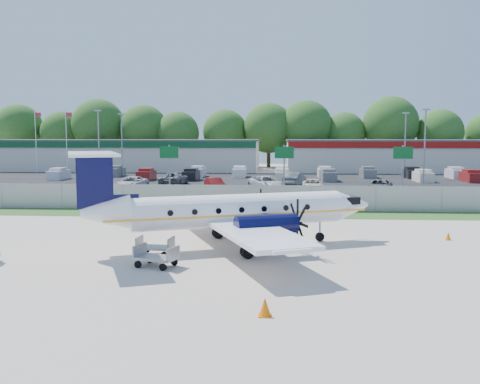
{
  "coord_description": "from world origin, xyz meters",
  "views": [
    {
      "loc": [
        2.37,
        -27.73,
        5.85
      ],
      "look_at": [
        0.0,
        6.0,
        2.3
      ],
      "focal_mm": 40.0,
      "sensor_mm": 36.0,
      "label": 1
    }
  ],
  "objects": [
    {
      "name": "sign_mid",
      "position": [
        3.0,
        22.91,
        3.61
      ],
      "size": [
        1.8,
        0.26,
        5.0
      ],
      "color": "gray",
      "rests_on": "ground"
    },
    {
      "name": "aircraft",
      "position": [
        0.03,
        -0.05,
        1.95
      ],
      "size": [
        16.38,
        15.92,
        5.06
      ],
      "color": "white",
      "rests_on": "ground"
    },
    {
      "name": "flagpole_east",
      "position": [
        -30.92,
        55.0,
        5.64
      ],
      "size": [
        1.06,
        0.12,
        10.0
      ],
      "color": "white",
      "rests_on": "ground"
    },
    {
      "name": "flagpole_west",
      "position": [
        -35.92,
        55.0,
        5.64
      ],
      "size": [
        1.06,
        0.12,
        10.0
      ],
      "color": "white",
      "rests_on": "ground"
    },
    {
      "name": "building_east",
      "position": [
        26.0,
        61.98,
        2.63
      ],
      "size": [
        44.4,
        12.4,
        5.24
      ],
      "color": "silver",
      "rests_on": "ground"
    },
    {
      "name": "parked_car_b",
      "position": [
        -4.35,
        29.08,
        0.0
      ],
      "size": [
        2.87,
        4.42,
        1.38
      ],
      "primitive_type": "imported",
      "rotation": [
        0.0,
        0.0,
        0.37
      ],
      "color": "maroon",
      "rests_on": "ground"
    },
    {
      "name": "light_pole_ne",
      "position": [
        20.0,
        38.0,
        5.23
      ],
      "size": [
        0.9,
        0.35,
        9.09
      ],
      "color": "gray",
      "rests_on": "ground"
    },
    {
      "name": "parked_car_c",
      "position": [
        1.21,
        29.82,
        0.0
      ],
      "size": [
        4.68,
        6.18,
        1.56
      ],
      "primitive_type": "imported",
      "rotation": [
        0.0,
        0.0,
        0.43
      ],
      "color": "silver",
      "rests_on": "ground"
    },
    {
      "name": "building_west",
      "position": [
        -24.0,
        61.98,
        2.63
      ],
      "size": [
        46.4,
        12.4,
        5.24
      ],
      "color": "silver",
      "rests_on": "ground"
    },
    {
      "name": "far_parking_rows",
      "position": [
        0.0,
        45.0,
        0.0
      ],
      "size": [
        56.0,
        10.0,
        1.6
      ],
      "primitive_type": null,
      "color": "gray",
      "rests_on": "ground"
    },
    {
      "name": "tree_line",
      "position": [
        0.0,
        74.0,
        0.0
      ],
      "size": [
        112.0,
        6.0,
        14.0
      ],
      "primitive_type": null,
      "color": "#265318",
      "rests_on": "ground"
    },
    {
      "name": "grass_verge",
      "position": [
        0.0,
        12.0,
        0.01
      ],
      "size": [
        170.0,
        4.0,
        0.02
      ],
      "primitive_type": "cube",
      "color": "#2D561E",
      "rests_on": "ground"
    },
    {
      "name": "parked_car_g",
      "position": [
        4.39,
        35.03,
        0.0
      ],
      "size": [
        3.02,
        5.27,
        1.64
      ],
      "primitive_type": "imported",
      "rotation": [
        0.0,
        0.0,
        2.87
      ],
      "color": "#595B5E",
      "rests_on": "ground"
    },
    {
      "name": "baggage_cart_far",
      "position": [
        -3.03,
        -4.55,
        0.45
      ],
      "size": [
        2.08,
        1.62,
        0.96
      ],
      "color": "gray",
      "rests_on": "ground"
    },
    {
      "name": "road_car_mid",
      "position": [
        10.8,
        20.21,
        0.0
      ],
      "size": [
        5.0,
        2.4,
        1.41
      ],
      "primitive_type": "imported",
      "rotation": [
        0.0,
        0.0,
        -1.66
      ],
      "color": "silver",
      "rests_on": "ground"
    },
    {
      "name": "parked_car_d",
      "position": [
        6.09,
        28.69,
        0.0
      ],
      "size": [
        2.54,
        4.97,
        1.34
      ],
      "primitive_type": "imported",
      "rotation": [
        0.0,
        0.0,
        -0.07
      ],
      "color": "beige",
      "rests_on": "ground"
    },
    {
      "name": "road_car_west",
      "position": [
        -16.82,
        17.28,
        0.0
      ],
      "size": [
        4.84,
        2.31,
        1.53
      ],
      "primitive_type": "imported",
      "rotation": [
        0.0,
        0.0,
        1.72
      ],
      "color": "silver",
      "rests_on": "ground"
    },
    {
      "name": "parked_car_f",
      "position": [
        -9.98,
        35.19,
        0.0
      ],
      "size": [
        2.95,
        5.73,
        1.55
      ],
      "primitive_type": "imported",
      "rotation": [
        0.0,
        0.0,
        3.07
      ],
      "color": "#595B5E",
      "rests_on": "ground"
    },
    {
      "name": "access_road",
      "position": [
        0.0,
        19.0,
        0.01
      ],
      "size": [
        170.0,
        8.0,
        0.02
      ],
      "primitive_type": "cube",
      "color": "black",
      "rests_on": "ground"
    },
    {
      "name": "cone_starboard_wing",
      "position": [
        -5.32,
        11.14,
        0.23
      ],
      "size": [
        0.34,
        0.34,
        0.48
      ],
      "color": "orange",
      "rests_on": "ground"
    },
    {
      "name": "parked_car_e",
      "position": [
        12.93,
        28.12,
        0.0
      ],
      "size": [
        3.58,
        5.42,
        1.38
      ],
      "primitive_type": "imported",
      "rotation": [
        0.0,
        0.0,
        -0.28
      ],
      "color": "#595B5E",
      "rests_on": "ground"
    },
    {
      "name": "cone_port_wing",
      "position": [
        1.99,
        -10.8,
        0.29
      ],
      "size": [
        0.44,
        0.44,
        0.62
      ],
      "color": "orange",
      "rests_on": "ground"
    },
    {
      "name": "sign_left",
      "position": [
        -8.0,
        22.91,
        3.61
      ],
      "size": [
        1.8,
        0.26,
        5.0
      ],
      "color": "gray",
      "rests_on": "ground"
    },
    {
      "name": "light_pole_se",
      "position": [
        20.0,
        48.0,
        5.23
      ],
      "size": [
        0.9,
        0.35,
        9.09
      ],
      "color": "gray",
      "rests_on": "ground"
    },
    {
      "name": "parked_car_a",
      "position": [
        -13.47,
        29.03,
        0.0
      ],
      "size": [
        2.98,
        5.53,
        1.47
      ],
      "primitive_type": "imported",
      "rotation": [
        0.0,
        0.0,
        -0.1
      ],
      "color": "silver",
      "rests_on": "ground"
    },
    {
      "name": "baggage_cart_near",
      "position": [
        -3.61,
        -2.24,
        0.42
      ],
      "size": [
        1.82,
        1.21,
        0.91
      ],
      "color": "gray",
      "rests_on": "ground"
    },
    {
      "name": "ground",
      "position": [
        0.0,
        0.0,
        0.0
      ],
      "size": [
        170.0,
        170.0,
        0.0
      ],
      "primitive_type": "plane",
      "color": "beige",
      "rests_on": "ground"
    },
    {
      "name": "sign_right",
      "position": [
        14.0,
        22.91,
        3.61
      ],
      "size": [
        1.8,
        0.26,
        5.0
      ],
      "color": "gray",
      "rests_on": "ground"
    },
    {
      "name": "cone_nose",
      "position": [
        12.02,
        2.73,
        0.22
      ],
      "size": [
        0.33,
        0.33,
        0.47
      ],
      "color": "orange",
      "rests_on": "ground"
    },
    {
      "name": "parking_lot",
      "position": [
        0.0,
        40.0,
        0.01
      ],
      "size": [
        170.0,
        32.0,
        0.02
      ],
      "primitive_type": "cube",
      "color": "black",
      "rests_on": "ground"
    },
    {
      "name": "light_pole_nw",
      "position": [
        -20.0,
        38.0,
        5.23
      ],
      "size": [
        0.9,
        0.35,
        9.09
      ],
      "color": "gray",
      "rests_on": "ground"
    },
    {
      "name": "light_pole_sw",
      "position": [
        -20.0,
        48.0,
        5.23
      ],
      "size": [
        0.9,
        0.35,
        9.09
      ],
      "color": "gray",
      "rests_on": "ground"
    },
    {
      "name": "perimeter_fence",
      "position": [
        0.0,
        14.0,
        1.0
      ],
      "size": [
        120.0,
        0.06,
        1.99
      ],
      "color": "gray",
      "rests_on": "ground"
    }
  ]
}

